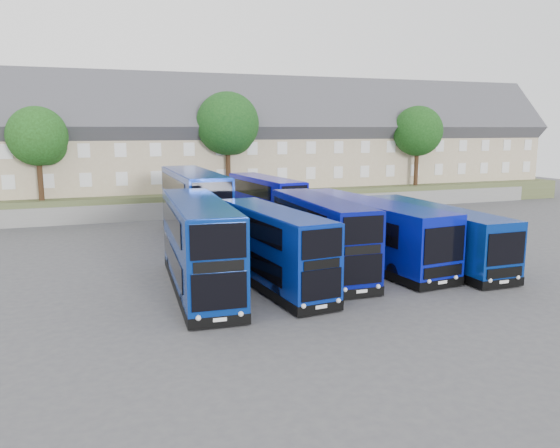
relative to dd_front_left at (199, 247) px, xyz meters
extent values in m
plane|color=#434348|center=(5.56, -1.98, -2.17)|extent=(120.00, 120.00, 0.00)
cube|color=slate|center=(5.56, 22.02, -1.42)|extent=(70.00, 0.40, 1.50)
cube|color=#505630|center=(5.56, 32.02, -1.17)|extent=(80.00, 20.00, 2.00)
cube|color=brown|center=(-10.94, 28.02, 9.67)|extent=(0.60, 0.90, 1.40)
cube|color=tan|center=(-6.44, 28.02, 2.83)|extent=(6.00, 8.00, 6.00)
cube|color=#3B3B41|center=(-6.44, 28.02, 5.83)|extent=(6.00, 10.40, 10.40)
cube|color=brown|center=(-4.94, 28.02, 9.67)|extent=(0.60, 0.90, 1.40)
cube|color=tan|center=(-0.44, 28.02, 2.83)|extent=(6.00, 8.00, 6.00)
cube|color=#3B3B41|center=(-0.44, 28.02, 5.83)|extent=(6.00, 10.40, 10.40)
cube|color=brown|center=(1.06, 28.02, 9.67)|extent=(0.60, 0.90, 1.40)
cube|color=tan|center=(5.56, 28.02, 2.83)|extent=(6.00, 8.00, 6.00)
cube|color=#3B3B41|center=(5.56, 28.02, 5.83)|extent=(6.00, 10.40, 10.40)
cube|color=brown|center=(7.06, 28.02, 9.67)|extent=(0.60, 0.90, 1.40)
cube|color=tan|center=(11.56, 28.02, 2.83)|extent=(6.00, 8.00, 6.00)
cube|color=#3B3B41|center=(11.56, 28.02, 5.83)|extent=(6.00, 10.40, 10.40)
cube|color=brown|center=(13.06, 28.02, 9.67)|extent=(0.60, 0.90, 1.40)
cube|color=tan|center=(17.56, 28.02, 2.83)|extent=(6.00, 8.00, 6.00)
cube|color=#3B3B41|center=(17.56, 28.02, 5.83)|extent=(6.00, 10.40, 10.40)
cube|color=brown|center=(19.06, 28.02, 9.67)|extent=(0.60, 0.90, 1.40)
cube|color=tan|center=(23.56, 28.02, 2.83)|extent=(6.00, 8.00, 6.00)
cube|color=#3B3B41|center=(23.56, 28.02, 5.83)|extent=(6.00, 10.40, 10.40)
cube|color=brown|center=(25.06, 28.02, 9.67)|extent=(0.60, 0.90, 1.40)
cube|color=tan|center=(29.56, 28.02, 2.83)|extent=(6.00, 8.00, 6.00)
cube|color=#3B3B41|center=(29.56, 28.02, 5.83)|extent=(6.00, 10.40, 10.40)
cube|color=brown|center=(31.06, 28.02, 9.67)|extent=(0.60, 0.90, 1.40)
cube|color=tan|center=(35.56, 28.02, 2.83)|extent=(6.00, 8.00, 6.00)
cube|color=#3B3B41|center=(35.56, 28.02, 5.83)|extent=(6.00, 10.40, 10.40)
cube|color=brown|center=(37.06, 28.02, 9.67)|extent=(0.60, 0.90, 1.40)
cube|color=tan|center=(41.56, 28.02, 2.83)|extent=(6.00, 8.00, 6.00)
cube|color=#3B3B41|center=(41.56, 28.02, 5.83)|extent=(6.00, 10.40, 10.40)
cube|color=brown|center=(43.06, 28.02, 9.67)|extent=(0.60, 0.90, 1.40)
cube|color=navy|center=(0.00, 0.02, 0.21)|extent=(3.18, 11.17, 4.06)
cube|color=black|center=(0.00, 0.02, -1.87)|extent=(3.22, 11.21, 0.45)
cube|color=black|center=(-0.34, -5.51, -0.61)|extent=(2.21, 0.20, 1.50)
cube|color=black|center=(-0.34, -5.51, 1.39)|extent=(2.21, 0.20, 1.40)
cylinder|color=black|center=(-1.30, -3.22, -1.67)|extent=(0.36, 1.02, 1.00)
cube|color=navy|center=(3.61, -0.56, -0.05)|extent=(3.15, 9.89, 3.54)
cube|color=black|center=(3.61, -0.56, -1.87)|extent=(3.19, 9.93, 0.45)
cube|color=black|center=(4.09, -5.43, -0.80)|extent=(1.91, 0.25, 1.33)
cube|color=black|center=(4.09, -5.43, 0.97)|extent=(1.91, 0.25, 1.24)
cylinder|color=black|center=(2.92, -3.30, -1.67)|extent=(0.40, 1.02, 1.00)
cube|color=#060E7F|center=(6.93, 1.11, 0.05)|extent=(2.63, 10.26, 3.73)
cube|color=black|center=(6.93, 1.11, -1.87)|extent=(2.67, 10.31, 0.45)
cube|color=black|center=(6.78, -4.01, -0.73)|extent=(2.02, 0.12, 1.39)
cube|color=black|center=(6.78, -4.01, 1.12)|extent=(2.02, 0.12, 1.30)
cylinder|color=black|center=(5.84, -1.75, -1.67)|extent=(0.33, 1.01, 1.00)
cube|color=navy|center=(2.14, 12.33, 0.44)|extent=(2.83, 12.19, 4.52)
cube|color=black|center=(2.14, 12.33, -1.87)|extent=(2.87, 12.23, 0.45)
cube|color=black|center=(2.11, 6.21, -0.45)|extent=(2.47, 0.07, 1.66)
cube|color=black|center=(2.11, 6.21, 1.76)|extent=(2.47, 0.07, 1.55)
cylinder|color=black|center=(0.89, 8.44, -1.67)|extent=(0.31, 1.00, 1.00)
cube|color=#090AA7|center=(8.31, 14.86, 0.03)|extent=(3.27, 10.31, 3.70)
cube|color=black|center=(8.31, 14.86, -1.87)|extent=(3.31, 10.35, 0.45)
cube|color=black|center=(8.80, 9.78, -0.74)|extent=(2.00, 0.25, 1.38)
cube|color=black|center=(8.80, 9.78, 1.10)|extent=(2.00, 0.25, 1.29)
cylinder|color=black|center=(7.59, 11.91, -1.67)|extent=(0.39, 1.02, 1.00)
cube|color=#0812A3|center=(10.55, 2.64, -0.16)|extent=(4.12, 13.57, 3.32)
cube|color=black|center=(10.55, 2.64, -1.87)|extent=(4.16, 13.62, 0.45)
cube|color=black|center=(11.23, -4.03, 0.12)|extent=(2.48, 0.31, 1.78)
cylinder|color=black|center=(9.77, -1.94, -1.67)|extent=(0.40, 1.03, 1.00)
cube|color=navy|center=(14.14, 1.08, -0.33)|extent=(2.53, 12.10, 2.98)
cube|color=black|center=(14.14, 1.08, -1.87)|extent=(2.57, 12.14, 0.45)
cube|color=black|center=(14.13, -4.99, -0.10)|extent=(2.22, 0.06, 1.61)
cylinder|color=black|center=(13.03, -2.76, -1.67)|extent=(0.30, 1.00, 1.00)
cylinder|color=#382314|center=(-8.44, 23.02, 1.71)|extent=(0.44, 0.44, 3.75)
sphere|color=#18370F|center=(-8.44, 23.02, 5.08)|extent=(4.80, 4.80, 4.80)
sphere|color=#18370F|center=(-7.84, 23.42, 4.33)|extent=(3.30, 3.30, 3.30)
cylinder|color=#382314|center=(7.56, 23.52, 2.08)|extent=(0.44, 0.44, 4.50)
sphere|color=#0E3512|center=(7.56, 23.52, 6.13)|extent=(5.76, 5.76, 5.76)
sphere|color=#0E3512|center=(8.16, 23.92, 5.23)|extent=(3.96, 3.96, 3.96)
cylinder|color=#382314|center=(27.56, 23.02, 1.83)|extent=(0.44, 0.44, 4.00)
sphere|color=#10340E|center=(27.56, 23.02, 5.43)|extent=(5.12, 5.12, 5.12)
sphere|color=#10340E|center=(28.16, 23.42, 4.63)|extent=(3.52, 3.52, 3.52)
cylinder|color=#382314|center=(33.56, 30.02, 1.96)|extent=(0.44, 0.44, 4.25)
sphere|color=#193A0F|center=(33.56, 30.02, 5.78)|extent=(5.44, 5.44, 5.44)
sphere|color=#193A0F|center=(34.16, 30.42, 4.93)|extent=(3.74, 3.74, 3.74)
camera|label=1|loc=(-5.08, -25.68, 5.69)|focal=35.00mm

